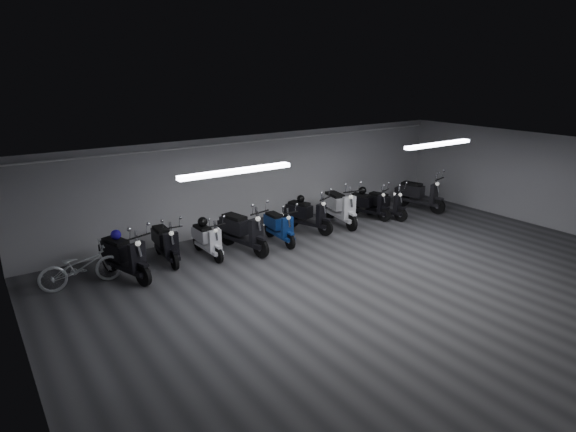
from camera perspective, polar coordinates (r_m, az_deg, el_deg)
floor at (r=11.24m, az=10.54°, el=-7.62°), size 14.00×10.00×0.01m
ceiling at (r=10.40m, az=11.39°, el=6.59°), size 14.00×10.00×0.01m
back_wall at (r=14.54m, az=-3.18°, el=4.23°), size 14.00×0.01×2.80m
left_wall at (r=7.81m, az=-28.94°, el=-9.77°), size 0.01×10.00×2.80m
right_wall at (r=16.36m, az=28.56°, el=3.61°), size 0.01×10.00×2.80m
fluor_strip_left at (r=9.39m, az=-6.12°, el=5.32°), size 2.40×0.18×0.08m
fluor_strip_right at (r=13.29m, az=17.42°, el=8.13°), size 2.40×0.18×0.08m
conduit at (r=14.24m, az=-3.08°, el=8.95°), size 13.60×0.05×0.05m
scooter_0 at (r=11.53m, az=-18.88°, el=-3.75°), size 1.20×2.04×1.44m
scooter_1 at (r=12.26m, az=-14.38°, el=-2.42°), size 0.67×1.78×1.31m
scooter_2 at (r=12.39m, az=-9.58°, el=-2.14°), size 0.60×1.64×1.21m
scooter_3 at (r=12.58m, az=-5.37°, el=-0.99°), size 1.07×2.10×1.49m
scooter_4 at (r=13.17m, az=-1.03°, el=-0.64°), size 0.65×1.70×1.25m
scooter_5 at (r=14.08m, az=2.37°, el=0.81°), size 1.19×1.95×1.38m
scooter_6 at (r=14.77m, az=6.24°, el=1.75°), size 0.99×2.09×1.49m
scooter_7 at (r=15.53m, az=9.57°, el=1.92°), size 1.13×1.77×1.25m
scooter_8 at (r=15.68m, az=11.56°, el=1.96°), size 0.94×1.78×1.26m
scooter_9 at (r=16.83m, az=15.46°, el=3.09°), size 1.13×2.07×1.47m
bicycle at (r=11.54m, az=-23.44°, el=-5.05°), size 1.78×0.67×1.14m
helmet_0 at (r=11.65m, az=-19.76°, el=-2.11°), size 0.23×0.23×0.23m
helmet_1 at (r=15.56m, az=8.84°, el=3.02°), size 0.25×0.25×0.25m
helmet_2 at (r=12.50m, az=-10.12°, el=-0.68°), size 0.26×0.26×0.26m
helmet_3 at (r=14.14m, az=1.52°, el=2.06°), size 0.23×0.23×0.23m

